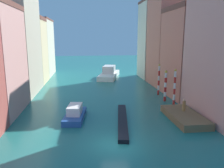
{
  "coord_description": "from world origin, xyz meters",
  "views": [
    {
      "loc": [
        -2.5,
        -17.94,
        9.08
      ],
      "look_at": [
        2.0,
        18.77,
        1.5
      ],
      "focal_mm": 36.03,
      "sensor_mm": 36.0,
      "label": 1
    }
  ],
  "objects_px": {
    "mooring_pole_0": "(175,87)",
    "mooring_pole_2": "(159,79)",
    "waterfront_dock": "(184,117)",
    "person_on_dock": "(184,105)",
    "gondola_black": "(122,120)",
    "vaporetto_white": "(109,73)",
    "motorboat_0": "(75,114)",
    "mooring_pole_1": "(165,86)"
  },
  "relations": [
    {
      "from": "mooring_pole_0",
      "to": "mooring_pole_2",
      "type": "relative_size",
      "value": 1.0
    },
    {
      "from": "waterfront_dock",
      "to": "mooring_pole_2",
      "type": "xyz_separation_m",
      "value": [
        0.77,
        11.48,
        2.18
      ]
    },
    {
      "from": "waterfront_dock",
      "to": "mooring_pole_0",
      "type": "distance_m",
      "value": 5.95
    },
    {
      "from": "waterfront_dock",
      "to": "person_on_dock",
      "type": "height_order",
      "value": "person_on_dock"
    },
    {
      "from": "mooring_pole_0",
      "to": "gondola_black",
      "type": "height_order",
      "value": "mooring_pole_0"
    },
    {
      "from": "mooring_pole_2",
      "to": "vaporetto_white",
      "type": "height_order",
      "value": "mooring_pole_2"
    },
    {
      "from": "waterfront_dock",
      "to": "person_on_dock",
      "type": "xyz_separation_m",
      "value": [
        0.27,
        0.86,
        1.04
      ]
    },
    {
      "from": "motorboat_0",
      "to": "vaporetto_white",
      "type": "bearing_deg",
      "value": 75.69
    },
    {
      "from": "mooring_pole_2",
      "to": "vaporetto_white",
      "type": "bearing_deg",
      "value": 109.43
    },
    {
      "from": "motorboat_0",
      "to": "mooring_pole_1",
      "type": "bearing_deg",
      "value": 24.66
    },
    {
      "from": "waterfront_dock",
      "to": "vaporetto_white",
      "type": "height_order",
      "value": "vaporetto_white"
    },
    {
      "from": "waterfront_dock",
      "to": "vaporetto_white",
      "type": "bearing_deg",
      "value": 100.54
    },
    {
      "from": "gondola_black",
      "to": "mooring_pole_0",
      "type": "bearing_deg",
      "value": 33.55
    },
    {
      "from": "mooring_pole_0",
      "to": "vaporetto_white",
      "type": "relative_size",
      "value": 0.41
    },
    {
      "from": "mooring_pole_0",
      "to": "mooring_pole_2",
      "type": "xyz_separation_m",
      "value": [
        -0.18,
        6.02,
        -0.01
      ]
    },
    {
      "from": "mooring_pole_0",
      "to": "mooring_pole_1",
      "type": "relative_size",
      "value": 1.11
    },
    {
      "from": "vaporetto_white",
      "to": "person_on_dock",
      "type": "bearing_deg",
      "value": -78.61
    },
    {
      "from": "waterfront_dock",
      "to": "motorboat_0",
      "type": "xyz_separation_m",
      "value": [
        -12.28,
        1.85,
        0.22
      ]
    },
    {
      "from": "person_on_dock",
      "to": "mooring_pole_0",
      "type": "xyz_separation_m",
      "value": [
        0.68,
        4.6,
        1.14
      ]
    },
    {
      "from": "person_on_dock",
      "to": "mooring_pole_0",
      "type": "relative_size",
      "value": 0.28
    },
    {
      "from": "mooring_pole_1",
      "to": "gondola_black",
      "type": "distance_m",
      "value": 10.92
    },
    {
      "from": "waterfront_dock",
      "to": "gondola_black",
      "type": "distance_m",
      "value": 7.06
    },
    {
      "from": "waterfront_dock",
      "to": "motorboat_0",
      "type": "bearing_deg",
      "value": 171.44
    },
    {
      "from": "vaporetto_white",
      "to": "mooring_pole_0",
      "type": "bearing_deg",
      "value": -74.89
    },
    {
      "from": "mooring_pole_1",
      "to": "mooring_pole_2",
      "type": "height_order",
      "value": "mooring_pole_2"
    },
    {
      "from": "mooring_pole_1",
      "to": "gondola_black",
      "type": "relative_size",
      "value": 0.43
    },
    {
      "from": "mooring_pole_1",
      "to": "mooring_pole_2",
      "type": "distance_m",
      "value": 3.78
    },
    {
      "from": "mooring_pole_1",
      "to": "vaporetto_white",
      "type": "xyz_separation_m",
      "value": [
        -5.89,
        21.18,
        -1.41
      ]
    },
    {
      "from": "motorboat_0",
      "to": "gondola_black",
      "type": "bearing_deg",
      "value": -18.09
    },
    {
      "from": "vaporetto_white",
      "to": "gondola_black",
      "type": "distance_m",
      "value": 28.82
    },
    {
      "from": "motorboat_0",
      "to": "waterfront_dock",
      "type": "bearing_deg",
      "value": -8.56
    },
    {
      "from": "waterfront_dock",
      "to": "mooring_pole_0",
      "type": "xyz_separation_m",
      "value": [
        0.95,
        5.46,
        2.19
      ]
    },
    {
      "from": "waterfront_dock",
      "to": "mooring_pole_0",
      "type": "bearing_deg",
      "value": 80.12
    },
    {
      "from": "waterfront_dock",
      "to": "motorboat_0",
      "type": "relative_size",
      "value": 1.27
    },
    {
      "from": "person_on_dock",
      "to": "gondola_black",
      "type": "xyz_separation_m",
      "value": [
        -7.33,
        -0.72,
        -1.22
      ]
    },
    {
      "from": "mooring_pole_0",
      "to": "person_on_dock",
      "type": "bearing_deg",
      "value": -98.46
    },
    {
      "from": "mooring_pole_1",
      "to": "motorboat_0",
      "type": "relative_size",
      "value": 0.83
    },
    {
      "from": "mooring_pole_1",
      "to": "gondola_black",
      "type": "bearing_deg",
      "value": -134.97
    },
    {
      "from": "mooring_pole_2",
      "to": "motorboat_0",
      "type": "relative_size",
      "value": 0.92
    },
    {
      "from": "mooring_pole_2",
      "to": "vaporetto_white",
      "type": "xyz_separation_m",
      "value": [
        -6.15,
        17.42,
        -1.64
      ]
    },
    {
      "from": "mooring_pole_1",
      "to": "mooring_pole_2",
      "type": "bearing_deg",
      "value": 86.1
    },
    {
      "from": "waterfront_dock",
      "to": "mooring_pole_1",
      "type": "height_order",
      "value": "mooring_pole_1"
    }
  ]
}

